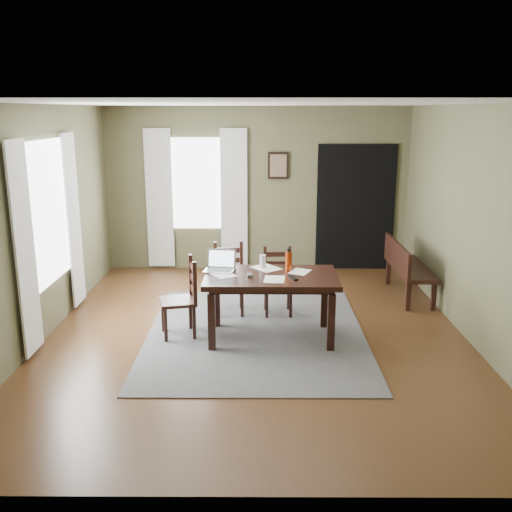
{
  "coord_description": "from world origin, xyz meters",
  "views": [
    {
      "loc": [
        0.04,
        -6.45,
        2.63
      ],
      "look_at": [
        0.0,
        0.3,
        0.9
      ],
      "focal_mm": 40.0,
      "sensor_mm": 36.0,
      "label": 1
    }
  ],
  "objects_px": {
    "dining_table": "(271,283)",
    "chair_end": "(182,299)",
    "water_bottle": "(289,260)",
    "chair_back_left": "(229,280)",
    "chair_back_right": "(278,282)",
    "laptop": "(220,265)",
    "bench": "(406,265)"
  },
  "relations": [
    {
      "from": "chair_back_right",
      "to": "laptop",
      "type": "relative_size",
      "value": 2.24
    },
    {
      "from": "chair_end",
      "to": "water_bottle",
      "type": "xyz_separation_m",
      "value": [
        1.26,
        0.11,
        0.44
      ]
    },
    {
      "from": "chair_back_right",
      "to": "bench",
      "type": "bearing_deg",
      "value": 18.7
    },
    {
      "from": "dining_table",
      "to": "water_bottle",
      "type": "bearing_deg",
      "value": 43.18
    },
    {
      "from": "chair_end",
      "to": "water_bottle",
      "type": "relative_size",
      "value": 3.47
    },
    {
      "from": "dining_table",
      "to": "bench",
      "type": "relative_size",
      "value": 1.09
    },
    {
      "from": "chair_back_right",
      "to": "bench",
      "type": "xyz_separation_m",
      "value": [
        1.86,
        0.71,
        0.05
      ]
    },
    {
      "from": "chair_back_right",
      "to": "laptop",
      "type": "distance_m",
      "value": 1.05
    },
    {
      "from": "dining_table",
      "to": "bench",
      "type": "xyz_separation_m",
      "value": [
        1.97,
        1.58,
        -0.21
      ]
    },
    {
      "from": "chair_back_left",
      "to": "laptop",
      "type": "relative_size",
      "value": 2.38
    },
    {
      "from": "laptop",
      "to": "bench",
      "type": "bearing_deg",
      "value": 37.39
    },
    {
      "from": "chair_back_left",
      "to": "water_bottle",
      "type": "height_order",
      "value": "water_bottle"
    },
    {
      "from": "water_bottle",
      "to": "chair_back_left",
      "type": "bearing_deg",
      "value": 137.08
    },
    {
      "from": "chair_back_right",
      "to": "dining_table",
      "type": "bearing_deg",
      "value": -99.31
    },
    {
      "from": "chair_back_left",
      "to": "chair_end",
      "type": "bearing_deg",
      "value": -126.7
    },
    {
      "from": "chair_end",
      "to": "chair_back_left",
      "type": "height_order",
      "value": "chair_end"
    },
    {
      "from": "chair_end",
      "to": "bench",
      "type": "xyz_separation_m",
      "value": [
        3.02,
        1.5,
        0.01
      ]
    },
    {
      "from": "chair_back_left",
      "to": "water_bottle",
      "type": "distance_m",
      "value": 1.12
    },
    {
      "from": "chair_end",
      "to": "chair_back_right",
      "type": "xyz_separation_m",
      "value": [
        1.16,
        0.79,
        -0.03
      ]
    },
    {
      "from": "chair_end",
      "to": "laptop",
      "type": "height_order",
      "value": "laptop"
    },
    {
      "from": "bench",
      "to": "laptop",
      "type": "height_order",
      "value": "laptop"
    },
    {
      "from": "dining_table",
      "to": "chair_end",
      "type": "bearing_deg",
      "value": 175.9
    },
    {
      "from": "dining_table",
      "to": "laptop",
      "type": "xyz_separation_m",
      "value": [
        -0.6,
        0.21,
        0.16
      ]
    },
    {
      "from": "chair_back_left",
      "to": "water_bottle",
      "type": "xyz_separation_m",
      "value": [
        0.75,
        -0.7,
        0.45
      ]
    },
    {
      "from": "dining_table",
      "to": "chair_end",
      "type": "height_order",
      "value": "chair_end"
    },
    {
      "from": "dining_table",
      "to": "water_bottle",
      "type": "xyz_separation_m",
      "value": [
        0.21,
        0.19,
        0.22
      ]
    },
    {
      "from": "bench",
      "to": "dining_table",
      "type": "bearing_deg",
      "value": 128.79
    },
    {
      "from": "dining_table",
      "to": "bench",
      "type": "distance_m",
      "value": 2.54
    },
    {
      "from": "chair_end",
      "to": "chair_back_left",
      "type": "bearing_deg",
      "value": 133.27
    },
    {
      "from": "chair_back_right",
      "to": "bench",
      "type": "distance_m",
      "value": 2.0
    },
    {
      "from": "chair_back_right",
      "to": "laptop",
      "type": "xyz_separation_m",
      "value": [
        -0.71,
        -0.66,
        0.41
      ]
    },
    {
      "from": "chair_end",
      "to": "chair_back_left",
      "type": "distance_m",
      "value": 0.96
    }
  ]
}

